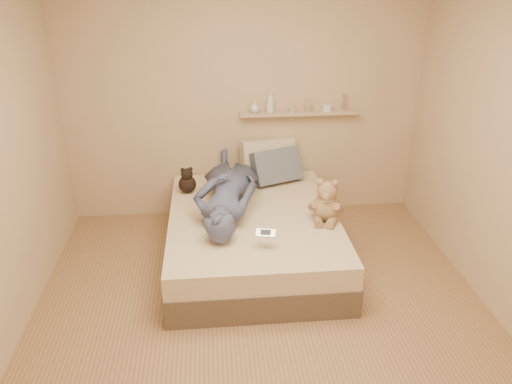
{
  "coord_description": "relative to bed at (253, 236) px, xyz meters",
  "views": [
    {
      "loc": [
        -0.35,
        -2.99,
        2.53
      ],
      "look_at": [
        0.0,
        0.65,
        0.8
      ],
      "focal_mm": 35.0,
      "sensor_mm": 36.0,
      "label": 1
    }
  ],
  "objects": [
    {
      "name": "room",
      "position": [
        0.0,
        -0.93,
        1.08
      ],
      "size": [
        3.8,
        3.8,
        3.8
      ],
      "color": "#9B7350",
      "rests_on": "ground"
    },
    {
      "name": "bed",
      "position": [
        0.0,
        0.0,
        0.0
      ],
      "size": [
        1.5,
        1.9,
        0.45
      ],
      "color": "brown",
      "rests_on": "floor"
    },
    {
      "name": "game_console",
      "position": [
        0.05,
        -0.58,
        0.36
      ],
      "size": [
        0.16,
        0.09,
        0.05
      ],
      "color": "silver",
      "rests_on": "bed"
    },
    {
      "name": "teddy_bear",
      "position": [
        0.62,
        -0.17,
        0.39
      ],
      "size": [
        0.31,
        0.32,
        0.39
      ],
      "color": "#A47F5A",
      "rests_on": "bed"
    },
    {
      "name": "dark_plush",
      "position": [
        -0.59,
        0.52,
        0.34
      ],
      "size": [
        0.17,
        0.17,
        0.26
      ],
      "color": "black",
      "rests_on": "bed"
    },
    {
      "name": "pillow_cream",
      "position": [
        0.23,
        0.83,
        0.43
      ],
      "size": [
        0.59,
        0.35,
        0.42
      ],
      "primitive_type": "cube",
      "rotation": [
        -0.19,
        0.0,
        0.22
      ],
      "color": "beige",
      "rests_on": "bed"
    },
    {
      "name": "pillow_grey",
      "position": [
        0.3,
        0.69,
        0.4
      ],
      "size": [
        0.56,
        0.43,
        0.37
      ],
      "primitive_type": "cube",
      "rotation": [
        -0.42,
        0.0,
        0.36
      ],
      "color": "slate",
      "rests_on": "bed"
    },
    {
      "name": "person",
      "position": [
        -0.21,
        0.18,
        0.41
      ],
      "size": [
        0.79,
        1.57,
        0.36
      ],
      "primitive_type": "imported",
      "rotation": [
        0.0,
        0.0,
        2.98
      ],
      "color": "#464C6F",
      "rests_on": "bed"
    },
    {
      "name": "wall_shelf",
      "position": [
        0.55,
        0.91,
        0.88
      ],
      "size": [
        1.2,
        0.12,
        0.03
      ],
      "primitive_type": "cube",
      "color": "tan",
      "rests_on": "wall_back"
    },
    {
      "name": "shelf_bottles",
      "position": [
        0.39,
        0.91,
        0.96
      ],
      "size": [
        1.0,
        0.14,
        0.21
      ],
      "color": "silver",
      "rests_on": "wall_shelf"
    }
  ]
}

